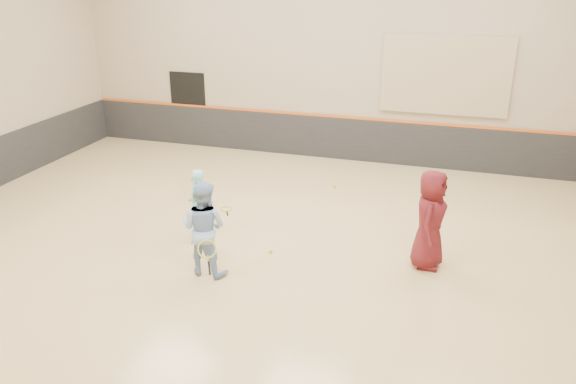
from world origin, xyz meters
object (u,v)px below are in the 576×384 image
(spare_racket, at_px, (226,209))
(instructor, at_px, (204,228))
(young_man, at_px, (430,219))
(girl, at_px, (197,204))

(spare_racket, bearing_deg, instructor, -74.15)
(instructor, distance_m, spare_racket, 2.90)
(instructor, relative_size, young_man, 0.94)
(girl, relative_size, spare_racket, 2.37)
(instructor, xyz_separation_m, young_man, (3.72, 1.41, 0.05))
(instructor, relative_size, spare_racket, 2.87)
(young_man, relative_size, spare_racket, 3.03)
(girl, height_order, spare_racket, girl)
(girl, relative_size, instructor, 0.83)
(girl, xyz_separation_m, instructor, (0.74, -1.25, 0.15))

